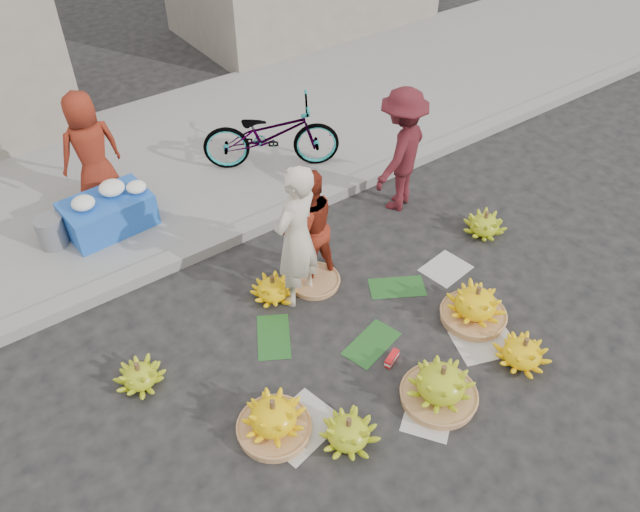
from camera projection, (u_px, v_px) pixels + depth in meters
ground at (367, 329)px, 6.86m from camera, size 80.00×80.00×0.00m
curb at (261, 223)px, 8.15m from camera, size 40.00×0.25×0.15m
sidewalk at (188, 155)px, 9.45m from camera, size 40.00×4.00×0.12m
newspaper_scatter at (416, 376)px, 6.37m from camera, size 3.20×1.80×0.00m
banana_leaves at (349, 321)px, 6.93m from camera, size 2.00×1.00×0.00m
banana_bunch_0 at (274, 419)px, 5.74m from camera, size 0.73×0.73×0.47m
banana_bunch_1 at (348, 432)px, 5.70m from camera, size 0.64×0.64×0.34m
banana_bunch_2 at (441, 385)px, 6.01m from camera, size 0.74×0.74×0.50m
banana_bunch_3 at (523, 352)px, 6.41m from camera, size 0.63×0.63×0.35m
banana_bunch_4 at (475, 305)px, 6.83m from camera, size 0.73×0.73×0.48m
banana_bunch_5 at (485, 224)px, 8.03m from camera, size 0.69×0.69×0.34m
banana_bunch_6 at (140, 375)px, 6.21m from camera, size 0.60×0.60×0.31m
banana_bunch_7 at (273, 288)px, 7.14m from camera, size 0.60×0.60×0.33m
basket_spare at (314, 281)px, 7.38m from camera, size 0.60×0.60×0.07m
incense_stack at (392, 358)px, 6.48m from camera, size 0.23×0.15×0.09m
vendor_cream at (296, 237)px, 6.66m from camera, size 0.75×0.62×1.76m
vendor_red at (307, 227)px, 7.06m from camera, size 0.73×0.59×1.44m
man_striped at (401, 150)px, 8.05m from camera, size 1.26×1.02×1.70m
flower_table at (108, 211)px, 7.85m from camera, size 1.10×0.73×0.62m
grey_bucket at (51, 232)px, 7.64m from camera, size 0.34×0.34×0.39m
flower_vendor at (90, 151)px, 7.93m from camera, size 0.79×0.53×1.58m
bicycle at (271, 134)px, 8.79m from camera, size 1.57×2.01×1.02m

